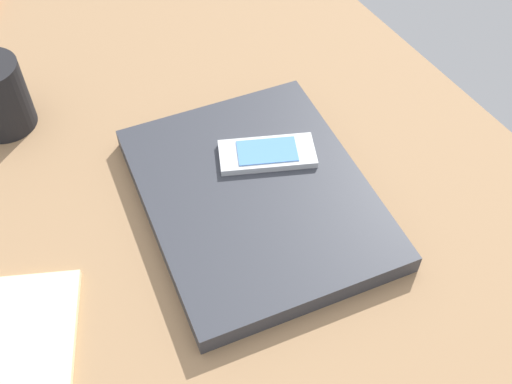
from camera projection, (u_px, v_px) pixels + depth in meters
The scene contains 3 objects.
desk_surface at pixel (185, 185), 76.85cm from camera, with size 120.00×80.00×3.00cm, color #9E7751.
laptop_closed at pixel (256, 196), 72.21cm from camera, with size 30.80×24.63×2.47cm, color #33353D.
cell_phone_on_laptop at pixel (267, 154), 74.21cm from camera, with size 9.05×12.43×0.98cm.
Camera 1 is at (-47.71, 16.86, 60.00)cm, focal length 44.04 mm.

